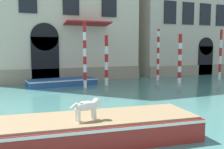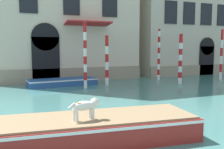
# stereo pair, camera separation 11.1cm
# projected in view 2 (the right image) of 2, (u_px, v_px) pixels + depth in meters

# --- Properties ---
(boat_foreground) EXTENTS (6.39, 2.68, 0.75)m
(boat_foreground) POSITION_uv_depth(u_px,v_px,m) (93.00, 128.00, 7.75)
(boat_foreground) COLOR maroon
(boat_foreground) RESTS_ON ground_plane
(dog_on_deck) EXTENTS (0.94, 0.36, 0.62)m
(dog_on_deck) POSITION_uv_depth(u_px,v_px,m) (86.00, 106.00, 7.29)
(dog_on_deck) COLOR silver
(dog_on_deck) RESTS_ON boat_foreground
(boat_moored_near_palazzo) EXTENTS (4.96, 2.00, 0.48)m
(boat_moored_near_palazzo) POSITION_uv_depth(u_px,v_px,m) (62.00, 82.00, 18.81)
(boat_moored_near_palazzo) COLOR #234C8C
(boat_moored_near_palazzo) RESTS_ON ground_plane
(mooring_pole_0) EXTENTS (0.26, 0.26, 3.60)m
(mooring_pole_0) POSITION_uv_depth(u_px,v_px,m) (107.00, 60.00, 18.71)
(mooring_pole_0) COLOR white
(mooring_pole_0) RESTS_ON ground_plane
(mooring_pole_1) EXTENTS (0.23, 0.23, 4.48)m
(mooring_pole_1) POSITION_uv_depth(u_px,v_px,m) (85.00, 54.00, 17.45)
(mooring_pole_1) COLOR white
(mooring_pole_1) RESTS_ON ground_plane
(mooring_pole_2) EXTENTS (0.29, 0.29, 3.74)m
(mooring_pole_2) POSITION_uv_depth(u_px,v_px,m) (180.00, 58.00, 19.56)
(mooring_pole_2) COLOR white
(mooring_pole_2) RESTS_ON ground_plane
(mooring_pole_3) EXTENTS (0.21, 0.21, 4.19)m
(mooring_pole_3) POSITION_uv_depth(u_px,v_px,m) (221.00, 55.00, 21.59)
(mooring_pole_3) COLOR white
(mooring_pole_3) RESTS_ON ground_plane
(mooring_pole_4) EXTENTS (0.22, 0.22, 4.22)m
(mooring_pole_4) POSITION_uv_depth(u_px,v_px,m) (159.00, 54.00, 21.47)
(mooring_pole_4) COLOR white
(mooring_pole_4) RESTS_ON ground_plane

